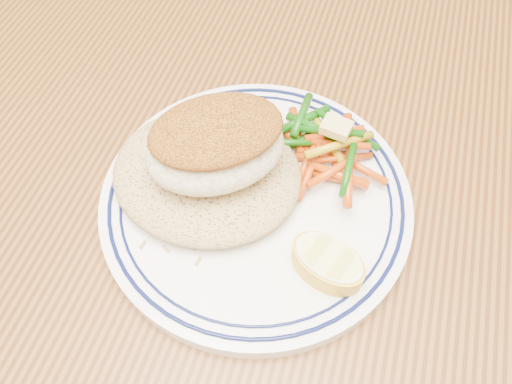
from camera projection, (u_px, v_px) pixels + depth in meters
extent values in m
cube|color=#4B290F|center=(212.00, 238.00, 0.42)|extent=(1.50, 0.90, 0.04)
cylinder|color=white|center=(256.00, 200.00, 0.40)|extent=(0.25, 0.25, 0.01)
torus|color=#0A113F|center=(256.00, 195.00, 0.40)|extent=(0.23, 0.23, 0.00)
torus|color=#0A113F|center=(256.00, 195.00, 0.40)|extent=(0.22, 0.22, 0.00)
ellipsoid|color=#A48752|center=(207.00, 171.00, 0.39)|extent=(0.15, 0.13, 0.03)
ellipsoid|color=#F5ECCA|center=(216.00, 149.00, 0.37)|extent=(0.13, 0.12, 0.05)
ellipsoid|color=brown|center=(216.00, 130.00, 0.35)|extent=(0.12, 0.11, 0.02)
cylinder|color=#B63E09|center=(322.00, 156.00, 0.41)|extent=(0.05, 0.02, 0.01)
cylinder|color=#B63E09|center=(333.00, 147.00, 0.42)|extent=(0.03, 0.06, 0.02)
cylinder|color=#B63E09|center=(291.00, 137.00, 0.42)|extent=(0.06, 0.03, 0.01)
cylinder|color=#B63E09|center=(336.00, 177.00, 0.40)|extent=(0.05, 0.01, 0.01)
cylinder|color=#B63E09|center=(297.00, 130.00, 0.42)|extent=(0.03, 0.05, 0.01)
cylinder|color=#B63E09|center=(311.00, 154.00, 0.41)|extent=(0.02, 0.06, 0.01)
cylinder|color=#0F4A09|center=(305.00, 137.00, 0.42)|extent=(0.04, 0.04, 0.01)
cylinder|color=#B63E09|center=(340.00, 158.00, 0.41)|extent=(0.05, 0.03, 0.01)
cylinder|color=#B63E09|center=(356.00, 165.00, 0.40)|extent=(0.06, 0.03, 0.01)
cylinder|color=#B63E09|center=(310.00, 170.00, 0.40)|extent=(0.01, 0.06, 0.01)
cylinder|color=#B63E09|center=(350.00, 136.00, 0.41)|extent=(0.02, 0.05, 0.01)
cylinder|color=#B63E09|center=(338.00, 174.00, 0.39)|extent=(0.05, 0.02, 0.01)
cylinder|color=#AD8C12|center=(327.00, 137.00, 0.41)|extent=(0.04, 0.05, 0.01)
cylinder|color=#0F4A09|center=(303.00, 120.00, 0.42)|extent=(0.04, 0.04, 0.01)
cylinder|color=#0F4A09|center=(294.00, 142.00, 0.41)|extent=(0.06, 0.03, 0.01)
cylinder|color=#0F4A09|center=(347.00, 129.00, 0.41)|extent=(0.06, 0.02, 0.01)
cylinder|color=#B63E09|center=(332.00, 172.00, 0.39)|extent=(0.04, 0.04, 0.01)
cylinder|color=#B63E09|center=(341.00, 144.00, 0.40)|extent=(0.05, 0.01, 0.01)
cylinder|color=#B63E09|center=(335.00, 134.00, 0.41)|extent=(0.05, 0.03, 0.01)
cylinder|color=#B63E09|center=(349.00, 180.00, 0.38)|extent=(0.02, 0.05, 0.01)
cylinder|color=#0F4A09|center=(312.00, 127.00, 0.41)|extent=(0.05, 0.02, 0.01)
cylinder|color=#0F4A09|center=(302.00, 115.00, 0.42)|extent=(0.01, 0.05, 0.01)
cylinder|color=#0F4A09|center=(348.00, 170.00, 0.38)|extent=(0.01, 0.05, 0.01)
cylinder|color=#0F4A09|center=(327.00, 131.00, 0.40)|extent=(0.06, 0.01, 0.01)
cylinder|color=#AD8C12|center=(339.00, 145.00, 0.40)|extent=(0.05, 0.05, 0.01)
cube|color=#D9BE6A|center=(336.00, 127.00, 0.39)|extent=(0.03, 0.02, 0.01)
torus|color=white|center=(329.00, 257.00, 0.34)|extent=(0.07, 0.07, 0.00)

